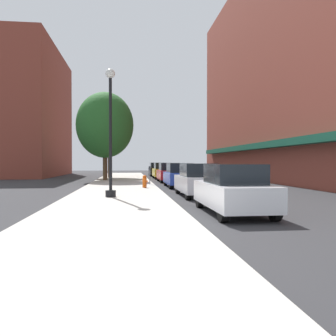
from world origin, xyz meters
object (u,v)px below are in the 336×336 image
Objects in this scene: tree_mid at (110,130)px; car_yellow at (162,171)px; car_black at (157,169)px; car_red at (169,173)px; tree_near at (105,125)px; car_silver at (198,180)px; parking_meter_near at (150,173)px; car_blue at (179,175)px; fire_hydrant at (145,181)px; lamppost at (110,130)px; car_white at (233,190)px.

car_yellow is at bearing -5.50° from tree_mid.
car_red is at bearing -90.82° from car_black.
car_red is at bearing -15.77° from tree_near.
car_silver and car_black have the same top height.
car_blue is at bearing -34.71° from parking_meter_near.
lamppost is at bearing -108.23° from fire_hydrant.
car_silver is 1.00× the size of car_yellow.
tree_near is (-1.24, 14.79, 1.80)m from lamppost.
lamppost is 8.69m from car_blue.
car_white is 30.91m from car_black.
tree_near reaches higher than car_yellow.
parking_meter_near is at bearing -60.27° from tree_near.
car_silver is 1.00× the size of car_black.
fire_hydrant is 15.01m from tree_mid.
fire_hydrant is 3.04m from parking_meter_near.
parking_meter_near is (0.51, 2.97, 0.43)m from fire_hydrant.
car_black is at bearing 83.16° from fire_hydrant.
tree_mid is (-2.90, 14.03, 4.46)m from fire_hydrant.
parking_meter_near is at bearing -72.86° from tree_mid.
lamppost is 4.50× the size of parking_meter_near.
parking_meter_near is 2.38m from car_blue.
tree_mid reaches higher than car_silver.
car_silver is at bearing -68.28° from tree_near.
tree_mid is 9.38m from car_black.
car_yellow and car_black have the same top height.
tree_mid is 19.87m from car_silver.
car_red is at bearing 92.01° from car_white.
tree_near is 1.81× the size of car_silver.
car_black is (0.00, 30.91, 0.00)m from car_white.
tree_mid is (0.17, 4.79, -0.02)m from tree_near.
tree_mid is 9.30m from car_red.
lamppost is at bearing -86.85° from tree_mid.
fire_hydrant is 0.11× the size of tree_mid.
car_blue is 6.06m from car_red.
car_red is (5.36, -6.35, -4.17)m from tree_mid.
parking_meter_near is at bearing 74.67° from lamppost.
fire_hydrant is at bearing 116.70° from car_silver.
car_silver is at bearing -91.90° from car_red.
car_silver and car_blue have the same top height.
car_white is (5.36, -24.45, -4.17)m from tree_mid.
tree_mid reaches higher than parking_meter_near.
parking_meter_near is at bearing 147.42° from car_blue.
parking_meter_near is at bearing -114.40° from car_red.
car_silver reaches higher than parking_meter_near.
tree_near is 1.81× the size of car_yellow.
tree_mid reaches higher than car_white.
car_red is (0.00, 12.32, 0.00)m from car_silver.
fire_hydrant is at bearing -99.69° from parking_meter_near.
car_yellow is at bearing 88.83° from car_silver.
car_silver is at bearing -62.13° from fire_hydrant.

